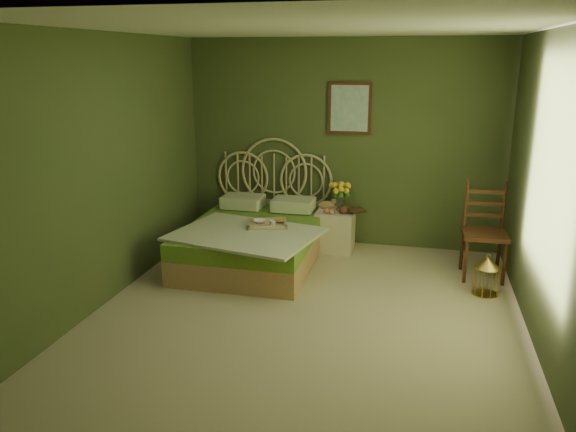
% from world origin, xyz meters
% --- Properties ---
extents(floor, '(4.50, 4.50, 0.00)m').
position_xyz_m(floor, '(0.00, 0.00, 0.00)').
color(floor, tan).
rests_on(floor, ground).
extents(ceiling, '(4.50, 4.50, 0.00)m').
position_xyz_m(ceiling, '(0.00, 0.00, 2.60)').
color(ceiling, silver).
rests_on(ceiling, wall_back).
extents(wall_back, '(4.00, 0.00, 4.00)m').
position_xyz_m(wall_back, '(0.00, 2.25, 1.30)').
color(wall_back, '#4D562D').
rests_on(wall_back, floor).
extents(wall_left, '(0.00, 4.50, 4.50)m').
position_xyz_m(wall_left, '(-2.00, 0.00, 1.30)').
color(wall_left, '#4D562D').
rests_on(wall_left, floor).
extents(wall_right, '(0.00, 4.50, 4.50)m').
position_xyz_m(wall_right, '(2.00, 0.00, 1.30)').
color(wall_right, '#4D562D').
rests_on(wall_right, floor).
extents(wall_art, '(0.54, 0.04, 0.64)m').
position_xyz_m(wall_art, '(0.07, 2.22, 1.75)').
color(wall_art, '#39200F').
rests_on(wall_art, wall_back).
extents(bed, '(1.71, 2.16, 1.34)m').
position_xyz_m(bed, '(-0.90, 1.29, 0.29)').
color(bed, tan).
rests_on(bed, floor).
extents(nightstand, '(0.46, 0.47, 0.93)m').
position_xyz_m(nightstand, '(-0.02, 1.94, 0.34)').
color(nightstand, beige).
rests_on(nightstand, floor).
extents(chair, '(0.48, 0.48, 1.05)m').
position_xyz_m(chair, '(1.70, 1.47, 0.58)').
color(chair, '#39200F').
rests_on(chair, floor).
extents(birdcage, '(0.26, 0.26, 0.39)m').
position_xyz_m(birdcage, '(1.70, 0.90, 0.19)').
color(birdcage, '#BD903C').
rests_on(birdcage, floor).
extents(book_lower, '(0.26, 0.29, 0.02)m').
position_xyz_m(book_lower, '(0.15, 1.94, 0.52)').
color(book_lower, '#381E0F').
rests_on(book_lower, nightstand).
extents(book_upper, '(0.27, 0.29, 0.02)m').
position_xyz_m(book_upper, '(0.15, 1.94, 0.54)').
color(book_upper, '#472819').
rests_on(book_upper, nightstand).
extents(cereal_bowl, '(0.17, 0.17, 0.03)m').
position_xyz_m(cereal_bowl, '(-0.80, 1.17, 0.54)').
color(cereal_bowl, white).
rests_on(cereal_bowl, bed).
extents(coffee_cup, '(0.09, 0.09, 0.07)m').
position_xyz_m(coffee_cup, '(-0.62, 1.06, 0.55)').
color(coffee_cup, white).
rests_on(coffee_cup, bed).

